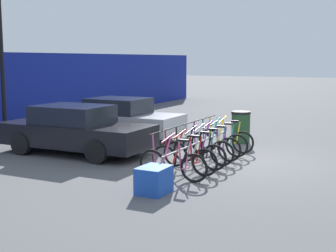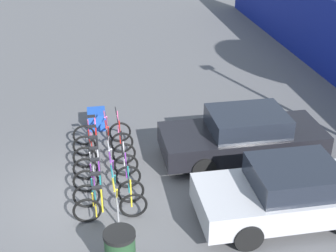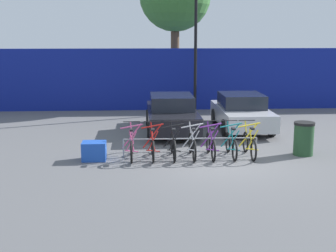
# 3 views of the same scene
# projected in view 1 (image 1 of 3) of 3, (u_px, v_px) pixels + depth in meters

# --- Properties ---
(ground_plane) EXTENTS (120.00, 120.00, 0.00)m
(ground_plane) POSITION_uv_depth(u_px,v_px,m) (232.00, 160.00, 12.65)
(ground_plane) COLOR #59595B
(bike_rack) EXTENTS (4.11, 0.04, 0.57)m
(bike_rack) POSITION_uv_depth(u_px,v_px,m) (197.00, 145.00, 12.15)
(bike_rack) COLOR gray
(bike_rack) RESTS_ON ground
(bicycle_pink) EXTENTS (0.68, 1.71, 1.05)m
(bicycle_pink) POSITION_uv_depth(u_px,v_px,m) (173.00, 164.00, 10.52)
(bicycle_pink) COLOR black
(bicycle_pink) RESTS_ON ground
(bicycle_red) EXTENTS (0.68, 1.71, 1.05)m
(bicycle_red) POSITION_uv_depth(u_px,v_px,m) (184.00, 158.00, 11.08)
(bicycle_red) COLOR black
(bicycle_red) RESTS_ON ground
(bicycle_black) EXTENTS (0.68, 1.71, 1.05)m
(bicycle_black) POSITION_uv_depth(u_px,v_px,m) (194.00, 154.00, 11.62)
(bicycle_black) COLOR black
(bicycle_black) RESTS_ON ground
(bicycle_silver) EXTENTS (0.68, 1.71, 1.05)m
(bicycle_silver) POSITION_uv_depth(u_px,v_px,m) (203.00, 150.00, 12.14)
(bicycle_silver) COLOR black
(bicycle_silver) RESTS_ON ground
(bicycle_purple) EXTENTS (0.68, 1.71, 1.05)m
(bicycle_purple) POSITION_uv_depth(u_px,v_px,m) (211.00, 146.00, 12.64)
(bicycle_purple) COLOR black
(bicycle_purple) RESTS_ON ground
(bicycle_teal) EXTENTS (0.68, 1.71, 1.05)m
(bicycle_teal) POSITION_uv_depth(u_px,v_px,m) (219.00, 142.00, 13.19)
(bicycle_teal) COLOR black
(bicycle_teal) RESTS_ON ground
(bicycle_yellow) EXTENTS (0.68, 1.71, 1.05)m
(bicycle_yellow) POSITION_uv_depth(u_px,v_px,m) (226.00, 139.00, 13.69)
(bicycle_yellow) COLOR black
(bicycle_yellow) RESTS_ON ground
(car_black) EXTENTS (1.91, 4.47, 1.40)m
(car_black) POSITION_uv_depth(u_px,v_px,m) (75.00, 130.00, 13.45)
(car_black) COLOR black
(car_black) RESTS_ON ground
(car_silver) EXTENTS (1.91, 4.15, 1.40)m
(car_silver) POSITION_uv_depth(u_px,v_px,m) (121.00, 119.00, 15.95)
(car_silver) COLOR #B7B7BC
(car_silver) RESTS_ON ground
(lamp_post) EXTENTS (0.24, 0.44, 5.95)m
(lamp_post) POSITION_uv_depth(u_px,v_px,m) (1.00, 41.00, 16.13)
(lamp_post) COLOR black
(lamp_post) RESTS_ON ground
(trash_bin) EXTENTS (0.63, 0.63, 1.03)m
(trash_bin) POSITION_uv_depth(u_px,v_px,m) (241.00, 127.00, 15.22)
(trash_bin) COLOR #234728
(trash_bin) RESTS_ON ground
(cargo_crate) EXTENTS (0.70, 0.56, 0.55)m
(cargo_crate) POSITION_uv_depth(u_px,v_px,m) (154.00, 180.00, 9.50)
(cargo_crate) COLOR blue
(cargo_crate) RESTS_ON ground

